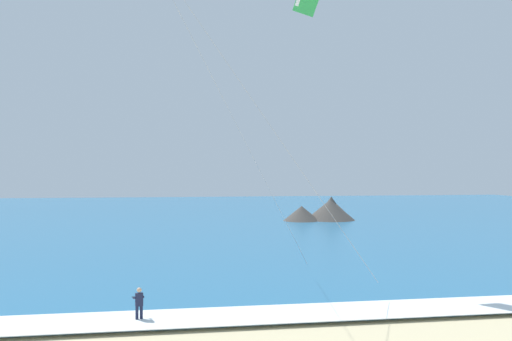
# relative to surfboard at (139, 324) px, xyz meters

# --- Properties ---
(sea) EXTENTS (200.00, 120.00, 0.20)m
(sea) POSITION_rel_surfboard_xyz_m (-1.23, 58.93, 0.07)
(sea) COLOR teal
(sea) RESTS_ON ground
(surf_foam) EXTENTS (200.00, 3.14, 0.04)m
(surf_foam) POSITION_rel_surfboard_xyz_m (-1.23, -0.07, 0.19)
(surf_foam) COLOR white
(surf_foam) RESTS_ON sea
(surfboard) EXTENTS (0.78, 1.47, 0.09)m
(surfboard) POSITION_rel_surfboard_xyz_m (0.00, 0.00, 0.00)
(surfboard) COLOR white
(surfboard) RESTS_ON ground
(kitesurfer) EXTENTS (0.61, 0.60, 1.69)m
(kitesurfer) POSITION_rel_surfboard_xyz_m (-0.00, 0.02, 0.91)
(kitesurfer) COLOR #191E38
(kitesurfer) RESTS_ON ground
(headland_right) EXTENTS (11.01, 7.54, 3.52)m
(headland_right) POSITION_rel_surfboard_xyz_m (22.88, 46.25, 1.45)
(headland_right) COLOR #47423D
(headland_right) RESTS_ON ground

